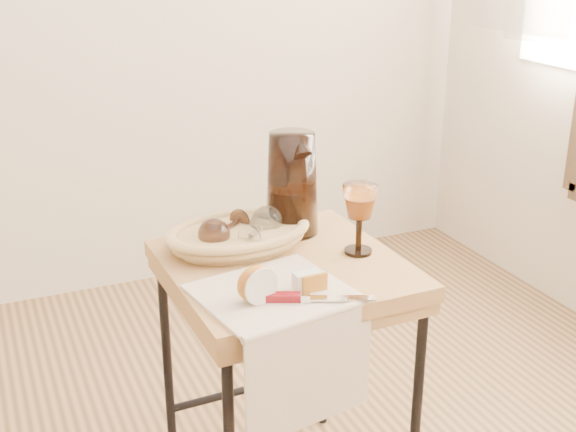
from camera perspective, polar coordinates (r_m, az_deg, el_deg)
name	(u,v)px	position (r m, az deg, el deg)	size (l,w,h in m)	color
side_table	(285,385)	(1.88, -0.25, -12.70)	(0.52, 0.52, 0.66)	olive
tea_towel	(273,293)	(1.57, -1.13, -5.87)	(0.30, 0.27, 0.01)	#EFDFC7
bread_basket	(239,238)	(1.79, -3.76, -1.66)	(0.32, 0.22, 0.05)	#A3724C
goblet_lying_a	(225,228)	(1.78, -4.77, -0.92)	(0.12, 0.08, 0.08)	brown
goblet_lying_b	(260,228)	(1.78, -2.18, -0.90)	(0.13, 0.08, 0.08)	white
pitcher	(292,183)	(1.84, 0.30, 2.48)	(0.17, 0.25, 0.30)	black
wine_goblet	(359,219)	(1.74, 5.43, -0.23)	(0.08, 0.08, 0.17)	white
apple_half	(255,283)	(1.52, -2.51, -5.10)	(0.08, 0.04, 0.08)	red
apple_wedge	(307,281)	(1.58, 1.44, -4.92)	(0.06, 0.03, 0.04)	silver
table_knife	(310,296)	(1.53, 1.65, -6.12)	(0.24, 0.03, 0.02)	silver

